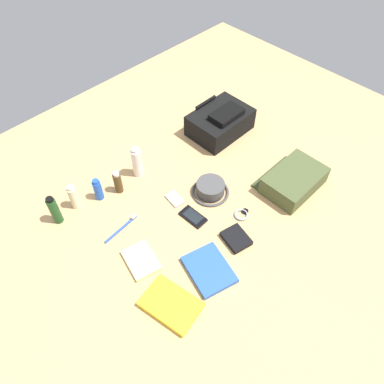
% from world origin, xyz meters
% --- Properties ---
extents(ground_plane, '(2.64, 2.02, 0.02)m').
position_xyz_m(ground_plane, '(0.00, 0.00, -0.01)').
color(ground_plane, tan).
rests_on(ground_plane, ground).
extents(backpack, '(0.31, 0.22, 0.15)m').
position_xyz_m(backpack, '(0.42, 0.21, 0.06)').
color(backpack, black).
rests_on(backpack, ground_plane).
extents(toiletry_pouch, '(0.28, 0.23, 0.09)m').
position_xyz_m(toiletry_pouch, '(0.37, -0.28, 0.04)').
color(toiletry_pouch, '#47512D').
rests_on(toiletry_pouch, ground_plane).
extents(bucket_hat, '(0.17, 0.17, 0.06)m').
position_xyz_m(bucket_hat, '(0.08, -0.04, 0.03)').
color(bucket_hat, '#484848').
rests_on(bucket_hat, ground_plane).
extents(shampoo_bottle, '(0.04, 0.04, 0.15)m').
position_xyz_m(shampoo_bottle, '(-0.49, 0.31, 0.07)').
color(shampoo_bottle, '#19471E').
rests_on(shampoo_bottle, ground_plane).
extents(lotion_bottle, '(0.04, 0.04, 0.13)m').
position_xyz_m(lotion_bottle, '(-0.39, 0.33, 0.06)').
color(lotion_bottle, beige).
rests_on(lotion_bottle, ground_plane).
extents(deodorant_spray, '(0.04, 0.04, 0.11)m').
position_xyz_m(deodorant_spray, '(-0.29, 0.29, 0.05)').
color(deodorant_spray, blue).
rests_on(deodorant_spray, ground_plane).
extents(cologne_bottle, '(0.04, 0.04, 0.12)m').
position_xyz_m(cologne_bottle, '(-0.20, 0.26, 0.06)').
color(cologne_bottle, '#473319').
rests_on(cologne_bottle, ground_plane).
extents(toothpaste_tube, '(0.05, 0.05, 0.16)m').
position_xyz_m(toothpaste_tube, '(-0.08, 0.28, 0.08)').
color(toothpaste_tube, white).
rests_on(toothpaste_tube, ground_plane).
extents(paperback_novel, '(0.18, 0.23, 0.02)m').
position_xyz_m(paperback_novel, '(-0.41, -0.30, 0.01)').
color(paperback_novel, yellow).
rests_on(paperback_novel, ground_plane).
extents(travel_guidebook, '(0.20, 0.23, 0.02)m').
position_xyz_m(travel_guidebook, '(-0.21, -0.30, 0.01)').
color(travel_guidebook, blue).
rests_on(travel_guidebook, ground_plane).
extents(cell_phone, '(0.06, 0.12, 0.01)m').
position_xyz_m(cell_phone, '(-0.07, -0.08, 0.01)').
color(cell_phone, black).
rests_on(cell_phone, ground_plane).
extents(media_player, '(0.06, 0.09, 0.01)m').
position_xyz_m(media_player, '(-0.06, 0.05, 0.01)').
color(media_player, '#B7B7BC').
rests_on(media_player, ground_plane).
extents(wristwatch, '(0.07, 0.06, 0.01)m').
position_xyz_m(wristwatch, '(0.08, -0.22, 0.01)').
color(wristwatch, '#99999E').
rests_on(wristwatch, ground_plane).
extents(toothbrush, '(0.18, 0.03, 0.02)m').
position_xyz_m(toothbrush, '(-0.32, 0.09, 0.01)').
color(toothbrush, blue).
rests_on(toothbrush, ground_plane).
extents(wallet, '(0.11, 0.13, 0.02)m').
position_xyz_m(wallet, '(-0.03, -0.29, 0.01)').
color(wallet, black).
rests_on(wallet, ground_plane).
extents(notepad, '(0.14, 0.17, 0.02)m').
position_xyz_m(notepad, '(-0.37, -0.09, 0.01)').
color(notepad, beige).
rests_on(notepad, ground_plane).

